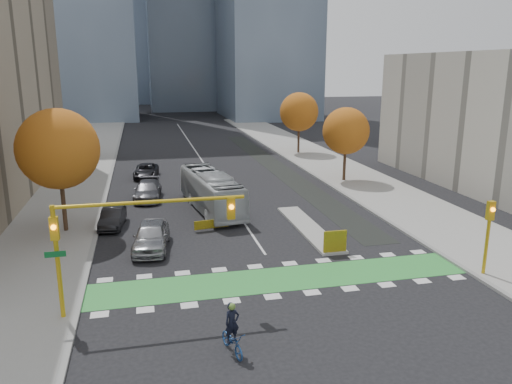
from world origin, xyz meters
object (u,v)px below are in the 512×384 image
parked_car_c (148,190)px  parked_car_b (113,218)px  tree_east_near (346,131)px  traffic_signal_east (489,227)px  parked_car_d (146,171)px  traffic_signal_west (118,228)px  bus (211,191)px  parked_car_a (151,236)px  cyclist (232,336)px  tree_west (58,149)px  hazard_board (335,241)px  tree_east_far (299,112)px

parked_car_c → parked_car_b: bearing=-104.0°
tree_east_near → traffic_signal_east: bearing=-93.8°
parked_car_c → parked_car_d: bearing=95.6°
traffic_signal_west → bus: traffic_signal_west is taller
traffic_signal_east → parked_car_a: traffic_signal_east is taller
cyclist → parked_car_a: size_ratio=0.42×
tree_west → parked_car_a: (5.50, -4.55, -4.77)m
traffic_signal_east → cyclist: size_ratio=1.96×
hazard_board → traffic_signal_east: traffic_signal_east is taller
parked_car_a → tree_east_near: bearing=45.6°
tree_east_far → parked_car_d: 21.93m
parked_car_b → traffic_signal_west: bearing=-79.0°
tree_east_near → parked_car_a: tree_east_near is taller
hazard_board → cyclist: 11.82m
hazard_board → cyclist: size_ratio=0.67×
traffic_signal_east → traffic_signal_west: bearing=-180.0°
tree_west → tree_east_near: size_ratio=1.16×
traffic_signal_west → traffic_signal_east: bearing=0.0°
tree_east_far → bus: bearing=-122.0°
cyclist → parked_car_d: size_ratio=0.44×
bus → parked_car_d: bus is taller
traffic_signal_west → parked_car_c: 20.31m
parked_car_c → parked_car_d: parked_car_c is taller
parked_car_b → bus: bearing=27.2°
tree_west → parked_car_c: size_ratio=1.60×
tree_east_far → parked_car_b: bearing=-130.1°
tree_west → tree_east_far: size_ratio=1.08×
tree_east_far → cyclist: size_ratio=3.65×
cyclist → parked_car_a: cyclist is taller
tree_east_near → bus: bearing=-153.8°
tree_east_far → parked_car_d: tree_east_far is taller
tree_west → traffic_signal_east: tree_west is taller
hazard_board → parked_car_a: bearing=162.8°
parked_car_c → parked_car_d: (0.00, 8.56, -0.08)m
traffic_signal_west → parked_car_b: traffic_signal_west is taller
tree_east_near → parked_car_a: (-18.50, -14.55, -4.02)m
traffic_signal_east → parked_car_c: (-17.00, 19.99, -1.99)m
tree_west → traffic_signal_east: (22.50, -12.51, -2.88)m
tree_west → cyclist: bearing=-63.7°
tree_west → tree_east_far: bearing=46.7°
tree_west → parked_car_d: (5.50, 16.04, -4.95)m
parked_car_c → tree_west: bearing=-120.7°
cyclist → parked_car_c: cyclist is taller
parked_car_b → parked_car_a: bearing=-57.2°
traffic_signal_west → parked_car_d: 28.79m
tree_east_far → parked_car_d: (-19.00, -9.96, -4.57)m
tree_west → parked_car_d: tree_west is taller
tree_east_far → tree_west: bearing=-133.3°
cyclist → bus: bearing=69.7°
hazard_board → traffic_signal_east: bearing=-35.9°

